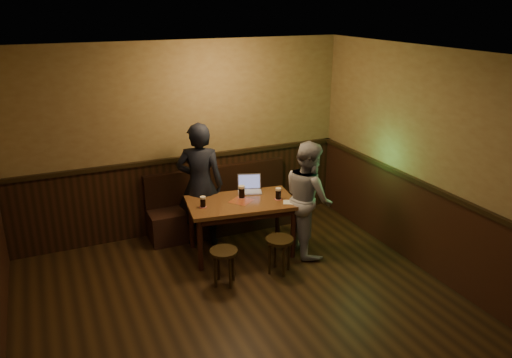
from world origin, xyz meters
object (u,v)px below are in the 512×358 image
object	(u,v)px
bench	(221,210)
person_grey	(308,198)
stool_right	(279,245)
laptop	(250,187)
stool_left	(224,257)
person_suit	(200,185)
pint_right	(278,194)
pint_mid	(242,192)
pint_left	(203,202)
pub_table	(241,208)

from	to	relation	value
bench	person_grey	size ratio (longest dim) A/B	1.40
stool_right	laptop	bearing A→B (deg)	89.24
stool_left	person_suit	xyz separation A→B (m)	(0.10, 1.17, 0.52)
stool_right	laptop	size ratio (longest dim) A/B	1.21
laptop	person_grey	bearing A→B (deg)	-26.79
stool_left	person_grey	distance (m)	1.46
bench	pint_right	xyz separation A→B (m)	(0.48, -0.96, 0.53)
bench	pint_mid	distance (m)	0.90
pint_mid	pint_right	xyz separation A→B (m)	(0.43, -0.24, -0.01)
bench	person_grey	world-z (taller)	person_grey
stool_left	pint_mid	xyz separation A→B (m)	(0.56, 0.78, 0.48)
stool_right	pint_left	size ratio (longest dim) A/B	3.19
person_suit	pub_table	bearing A→B (deg)	154.39
pint_right	stool_left	bearing A→B (deg)	-151.73
person_suit	pint_mid	bearing A→B (deg)	164.38
pub_table	stool_left	bearing A→B (deg)	-119.35
pub_table	person_suit	size ratio (longest dim) A/B	0.86
stool_left	person_suit	distance (m)	1.29
pint_right	laptop	bearing A→B (deg)	118.88
pub_table	pint_mid	world-z (taller)	pint_mid
pint_right	person_grey	bearing A→B (deg)	-27.11
pint_right	person_suit	distance (m)	1.10
bench	pub_table	size ratio (longest dim) A/B	1.44
bench	laptop	xyz separation A→B (m)	(0.25, -0.53, 0.51)
pint_mid	pub_table	bearing A→B (deg)	-116.10
bench	pint_right	world-z (taller)	bench
pint_left	person_suit	bearing A→B (deg)	75.81
stool_right	bench	bearing A→B (deg)	98.78
pint_left	person_grey	size ratio (longest dim) A/B	0.09
stool_left	stool_right	size ratio (longest dim) A/B	0.97
pub_table	laptop	distance (m)	0.41
bench	pint_mid	xyz separation A→B (m)	(0.05, -0.72, 0.54)
pint_left	pint_mid	xyz separation A→B (m)	(0.58, 0.09, 0.01)
pint_right	laptop	xyz separation A→B (m)	(-0.24, 0.43, -0.02)
stool_right	person_grey	world-z (taller)	person_grey
stool_right	person_grey	distance (m)	0.82
stool_right	pint_right	bearing A→B (deg)	65.64
stool_left	stool_right	xyz separation A→B (m)	(0.75, -0.02, 0.01)
stool_right	pub_table	bearing A→B (deg)	108.64
stool_right	pint_left	distance (m)	1.14
bench	person_suit	world-z (taller)	person_suit
pub_table	stool_left	distance (m)	0.90
stool_left	pint_mid	size ratio (longest dim) A/B	2.64
person_grey	bench	bearing A→B (deg)	42.55
pint_left	person_suit	size ratio (longest dim) A/B	0.08
pub_table	person_suit	xyz separation A→B (m)	(-0.41, 0.50, 0.22)
pint_left	person_grey	world-z (taller)	person_grey
pub_table	pint_left	world-z (taller)	pint_left
person_grey	pint_right	bearing A→B (deg)	69.04
pub_table	person_grey	distance (m)	0.91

